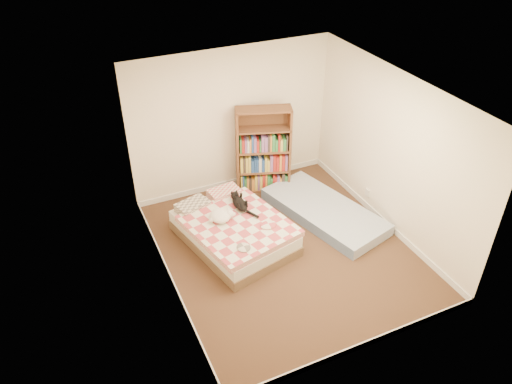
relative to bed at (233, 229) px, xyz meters
name	(u,v)px	position (x,y,z in m)	size (l,w,h in m)	color
room	(288,183)	(0.62, -0.52, 0.98)	(3.51, 4.01, 2.51)	#452D1D
bed	(233,229)	(0.00, 0.00, 0.00)	(1.62, 2.02, 0.48)	brown
bookshelf	(262,160)	(1.04, 1.16, 0.35)	(1.02, 0.60, 1.54)	#56331D
floor_mattress	(324,211)	(1.60, -0.04, -0.12)	(0.94, 2.09, 0.19)	#657EA9
black_cat	(239,202)	(0.21, 0.24, 0.28)	(0.23, 0.68, 0.16)	black
white_dog	(221,216)	(-0.17, 0.02, 0.29)	(0.43, 0.44, 0.16)	white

